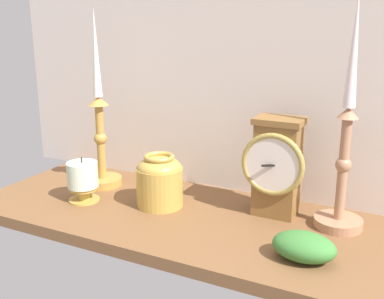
% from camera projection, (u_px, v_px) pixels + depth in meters
% --- Properties ---
extents(ground_plane, '(1.00, 0.36, 0.02)m').
position_uv_depth(ground_plane, '(203.00, 223.00, 0.94)').
color(ground_plane, brown).
extents(back_wall, '(1.20, 0.02, 0.65)m').
position_uv_depth(back_wall, '(241.00, 49.00, 1.01)').
color(back_wall, beige).
rests_on(back_wall, ground_plane).
extents(mantel_clock, '(0.13, 0.09, 0.20)m').
position_uv_depth(mantel_clock, '(277.00, 166.00, 0.92)').
color(mantel_clock, brown).
rests_on(mantel_clock, ground_plane).
extents(candlestick_tall_left, '(0.09, 0.09, 0.41)m').
position_uv_depth(candlestick_tall_left, '(100.00, 133.00, 1.09)').
color(candlestick_tall_left, '#BC8B3D').
rests_on(candlestick_tall_left, ground_plane).
extents(candlestick_tall_center, '(0.09, 0.09, 0.44)m').
position_uv_depth(candlestick_tall_center, '(344.00, 154.00, 0.85)').
color(candlestick_tall_center, '#AF7A5A').
rests_on(candlestick_tall_center, ground_plane).
extents(brass_vase_jar, '(0.10, 0.10, 0.11)m').
position_uv_depth(brass_vase_jar, '(160.00, 180.00, 0.98)').
color(brass_vase_jar, gold).
rests_on(brass_vase_jar, ground_plane).
extents(pillar_candle_front, '(0.07, 0.07, 0.10)m').
position_uv_depth(pillar_candle_front, '(83.00, 180.00, 1.01)').
color(pillar_candle_front, gold).
rests_on(pillar_candle_front, ground_plane).
extents(ivy_sprig, '(0.11, 0.07, 0.05)m').
position_uv_depth(ivy_sprig, '(304.00, 247.00, 0.77)').
color(ivy_sprig, '#3A7A34').
rests_on(ivy_sprig, ground_plane).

